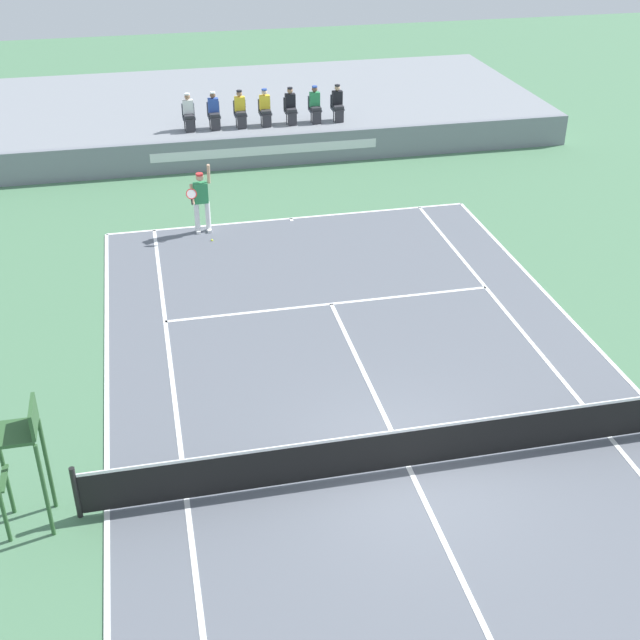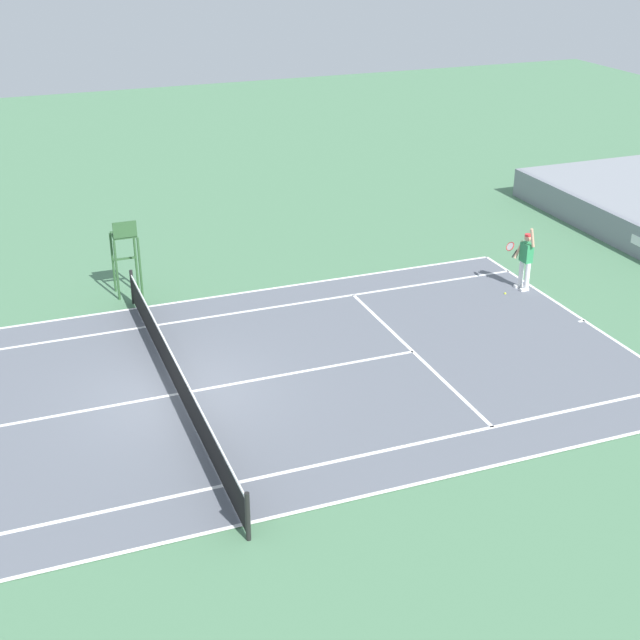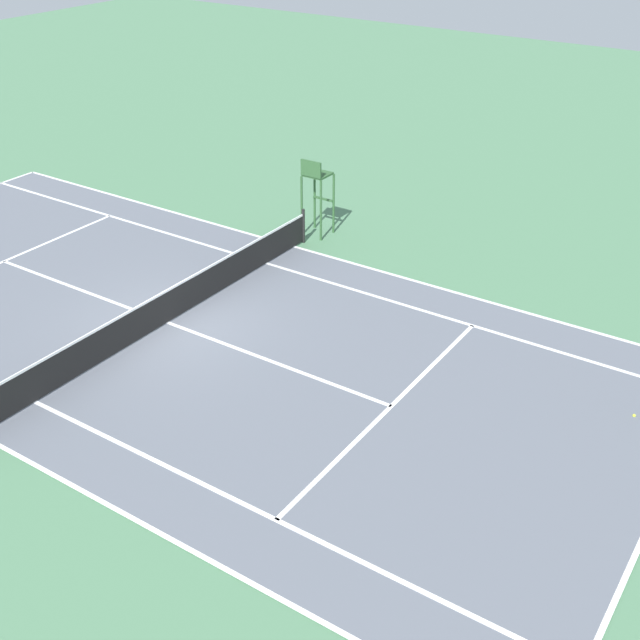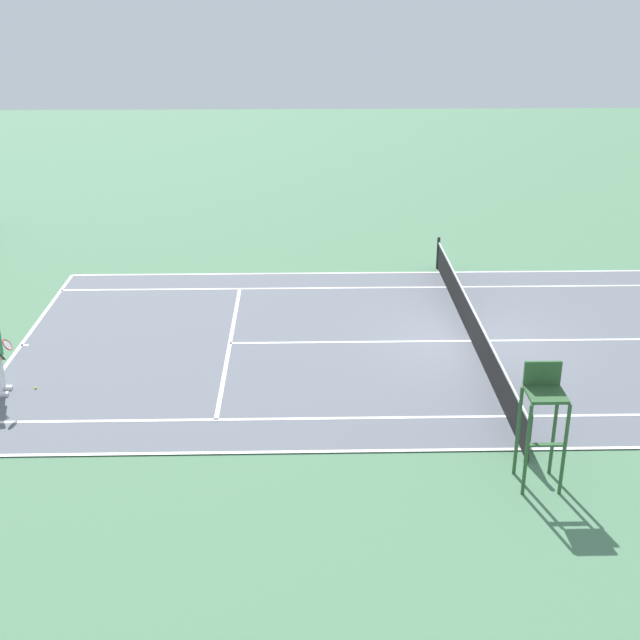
# 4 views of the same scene
# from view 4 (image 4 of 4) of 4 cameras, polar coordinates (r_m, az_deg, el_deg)

# --- Properties ---
(ground_plane) EXTENTS (80.00, 80.00, 0.00)m
(ground_plane) POSITION_cam_4_polar(r_m,az_deg,el_deg) (23.01, 10.06, -1.44)
(ground_plane) COLOR #4C7A56
(court) EXTENTS (11.08, 23.88, 0.03)m
(court) POSITION_cam_4_polar(r_m,az_deg,el_deg) (23.00, 10.06, -1.41)
(court) COLOR slate
(court) RESTS_ON ground
(net) EXTENTS (11.98, 0.10, 1.07)m
(net) POSITION_cam_4_polar(r_m,az_deg,el_deg) (22.80, 10.15, -0.24)
(net) COLOR black
(net) RESTS_ON ground
(tennis_ball) EXTENTS (0.07, 0.07, 0.07)m
(tennis_ball) POSITION_cam_4_polar(r_m,az_deg,el_deg) (21.23, -18.49, -4.35)
(tennis_ball) COLOR #D1E533
(tennis_ball) RESTS_ON ground
(umpire_chair) EXTENTS (0.77, 0.77, 2.44)m
(umpire_chair) POSITION_cam_4_polar(r_m,az_deg,el_deg) (16.54, 14.69, -5.88)
(umpire_chair) COLOR #2D562D
(umpire_chair) RESTS_ON ground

